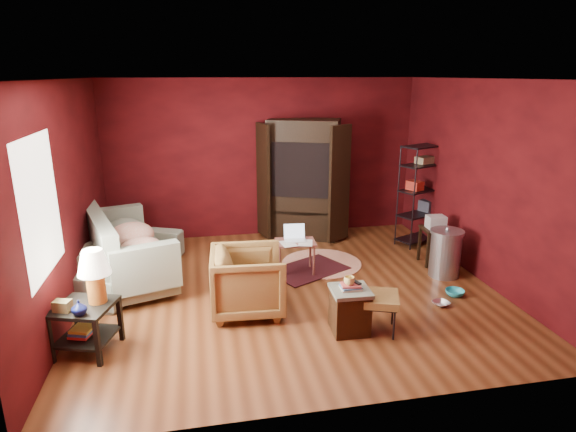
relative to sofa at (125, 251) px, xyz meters
name	(u,v)px	position (x,y,z in m)	size (l,w,h in m)	color
room	(288,191)	(2.21, -0.83, 0.98)	(5.54, 5.04, 2.84)	brown
sofa	(125,251)	(0.00, 0.00, 0.00)	(2.16, 0.63, 0.85)	slate
armchair	(248,278)	(1.61, -1.33, 0.02)	(0.87, 0.81, 0.89)	black
pet_bowl_steel	(442,298)	(4.05, -1.66, -0.32)	(0.21, 0.05, 0.21)	silver
pet_bowl_turquoise	(455,287)	(4.38, -1.42, -0.30)	(0.25, 0.08, 0.25)	#26A5B4
vase	(79,308)	(-0.17, -2.11, 0.19)	(0.15, 0.16, 0.15)	#0D1241
mug	(349,280)	(2.67, -2.04, 0.22)	(0.12, 0.10, 0.12)	#F1D676
side_table	(90,292)	(-0.11, -1.87, 0.25)	(0.71, 0.71, 1.13)	black
sofa_cushions	(124,250)	(0.00, -0.04, 0.03)	(1.51, 2.38, 0.93)	slate
hamper	(350,309)	(2.70, -2.03, -0.15)	(0.45, 0.45, 0.61)	#3A1E0D
footstool	(379,300)	(3.02, -2.09, -0.03)	(0.57, 0.57, 0.45)	black
rug_round	(321,263)	(2.91, 0.03, -0.42)	(1.30, 1.30, 0.01)	beige
rug_oriental	(308,270)	(2.64, -0.21, -0.41)	(1.34, 1.19, 0.01)	#4A131A
laptop_desk	(295,245)	(2.43, -0.25, 0.02)	(0.61, 0.49, 0.72)	brown
tv_armoire	(303,177)	(2.92, 1.40, 0.68)	(1.55, 1.23, 2.11)	black
wire_shelving	(422,190)	(4.85, 0.65, 0.52)	(0.92, 0.68, 1.73)	black
small_stand	(435,228)	(4.63, -0.30, 0.16)	(0.41, 0.41, 0.78)	black
trash_can	(445,253)	(4.56, -0.77, -0.07)	(0.63, 0.63, 0.75)	#A2A2A9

